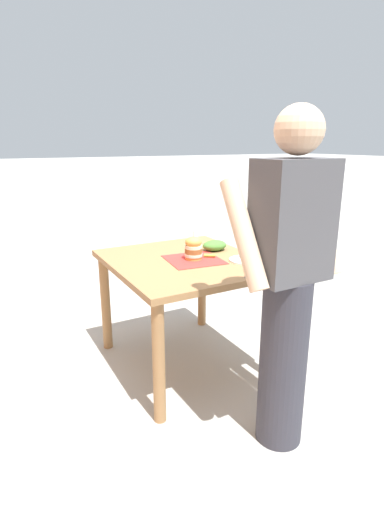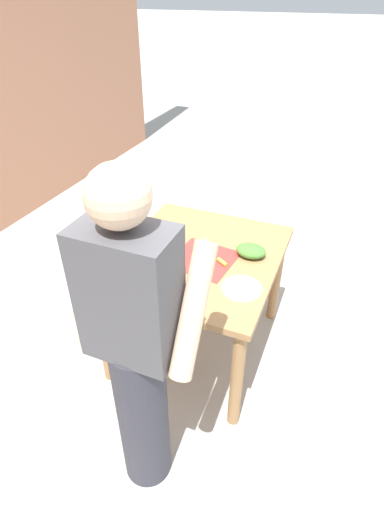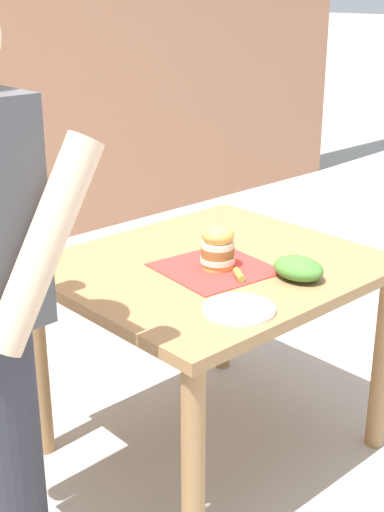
{
  "view_description": "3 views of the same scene",
  "coord_description": "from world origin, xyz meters",
  "views": [
    {
      "loc": [
        1.19,
        2.26,
        1.53
      ],
      "look_at": [
        0.0,
        0.1,
        0.82
      ],
      "focal_mm": 28.0,
      "sensor_mm": 36.0,
      "label": 1
    },
    {
      "loc": [
        -0.73,
        1.87,
        2.13
      ],
      "look_at": [
        0.0,
        0.1,
        0.82
      ],
      "focal_mm": 28.0,
      "sensor_mm": 36.0,
      "label": 2
    },
    {
      "loc": [
        -1.66,
        1.64,
        1.68
      ],
      "look_at": [
        0.0,
        0.1,
        0.82
      ],
      "focal_mm": 50.0,
      "sensor_mm": 36.0,
      "label": 3
    }
  ],
  "objects": [
    {
      "name": "side_salad",
      "position": [
        -0.3,
        -0.1,
        0.81
      ],
      "size": [
        0.18,
        0.14,
        0.07
      ],
      "primitive_type": "ellipsoid",
      "color": "#477F33",
      "rests_on": "patio_table"
    },
    {
      "name": "side_plate_with_forks",
      "position": [
        -0.34,
        0.22,
        0.78
      ],
      "size": [
        0.22,
        0.22,
        0.02
      ],
      "color": "white",
      "rests_on": "patio_table"
    },
    {
      "name": "ground_plane",
      "position": [
        0.0,
        0.0,
        0.0
      ],
      "size": [
        80.0,
        80.0,
        0.0
      ],
      "primitive_type": "plane",
      "color": "#ADAAA3"
    },
    {
      "name": "sandwich",
      "position": [
        -0.05,
        0.03,
        0.85
      ],
      "size": [
        0.12,
        0.12,
        0.19
      ],
      "color": "gold",
      "rests_on": "serving_paper"
    },
    {
      "name": "patio_table",
      "position": [
        0.0,
        0.0,
        0.65
      ],
      "size": [
        0.96,
        1.09,
        0.77
      ],
      "color": "#9E7247",
      "rests_on": "ground"
    },
    {
      "name": "serving_paper",
      "position": [
        -0.05,
        0.04,
        0.77
      ],
      "size": [
        0.39,
        0.39,
        0.0
      ],
      "primitive_type": "cube",
      "rotation": [
        0.0,
        0.0,
        -0.11
      ],
      "color": "red",
      "rests_on": "patio_table"
    },
    {
      "name": "pickle_spear",
      "position": [
        -0.17,
        0.04,
        0.79
      ],
      "size": [
        0.08,
        0.06,
        0.02
      ],
      "primitive_type": "cylinder",
      "rotation": [
        0.0,
        1.57,
        2.56
      ],
      "color": "#8EA83D",
      "rests_on": "serving_paper"
    }
  ]
}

